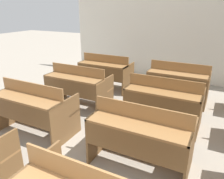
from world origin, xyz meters
name	(u,v)px	position (x,y,z in m)	size (l,w,h in m)	color
wall_back	(194,30)	(0.00, 6.29, 1.42)	(7.05, 0.06, 2.83)	white
bench_second_left	(34,107)	(-1.79, 2.42, 0.46)	(1.24, 0.69, 0.87)	brown
bench_second_center	(140,135)	(0.01, 2.43, 0.46)	(1.24, 0.69, 0.87)	brown
bench_third_left	(78,85)	(-1.77, 3.59, 0.46)	(1.24, 0.69, 0.87)	brown
bench_third_center	(163,101)	(-0.01, 3.61, 0.46)	(1.24, 0.69, 0.87)	brown
bench_back_left	(105,71)	(-1.78, 4.79, 0.46)	(1.24, 0.69, 0.87)	brown
bench_back_center	(178,81)	(0.00, 4.79, 0.46)	(1.24, 0.69, 0.87)	brown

